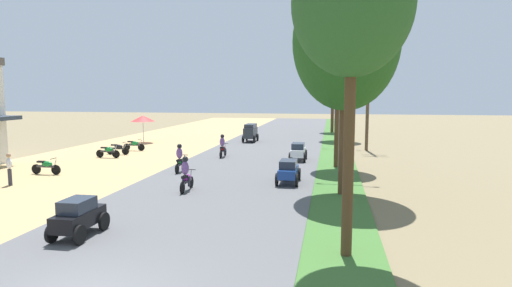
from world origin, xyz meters
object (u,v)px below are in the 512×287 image
object	(u,v)px
median_tree_fourth	(338,71)
median_tree_second	(346,42)
parked_motorbike_fourth	(108,151)
car_hatchback_black	(78,216)
utility_pole_near	(367,97)
car_sedan_blue	(288,170)
motorbike_ahead_fourth	(223,146)
pedestrian_on_shoulder	(9,167)
streetlamp_near	(341,100)
motorbike_ahead_third	(180,159)
median_tree_third	(338,48)
parked_motorbike_fifth	(118,148)
median_tree_fifth	(333,85)
streetlamp_mid	(338,91)
parked_motorbike_sixth	(134,145)
utility_pole_far	(368,93)
car_sedan_white	(298,151)
parked_motorbike_third	(46,166)
car_van_charcoal	(250,132)
median_tree_nearest	(352,4)
streetlamp_far	(335,95)
vendor_umbrella	(143,118)

from	to	relation	value
median_tree_fourth	median_tree_second	bearing A→B (deg)	-89.86
parked_motorbike_fourth	car_hatchback_black	distance (m)	17.57
utility_pole_near	car_sedan_blue	size ratio (longest dim) A/B	3.67
motorbike_ahead_fourth	pedestrian_on_shoulder	bearing A→B (deg)	-126.70
streetlamp_near	motorbike_ahead_third	xyz separation A→B (m)	(-9.08, -0.75, -3.41)
motorbike_ahead_fourth	median_tree_third	bearing A→B (deg)	-18.17
parked_motorbike_fifth	car_sedan_blue	distance (m)	15.81
pedestrian_on_shoulder	median_tree_fifth	distance (m)	36.49
streetlamp_mid	streetlamp_near	bearing A→B (deg)	-90.00
parked_motorbike_sixth	utility_pole_far	world-z (taller)	utility_pole_far
parked_motorbike_fifth	median_tree_second	bearing A→B (deg)	-31.30
median_tree_second	car_sedan_white	bearing A→B (deg)	106.40
car_sedan_blue	motorbike_ahead_fourth	distance (m)	9.75
parked_motorbike_third	median_tree_fourth	size ratio (longest dim) A/B	0.21
parked_motorbike_sixth	motorbike_ahead_fourth	bearing A→B (deg)	-16.25
median_tree_second	car_van_charcoal	xyz separation A→B (m)	(-8.06, 19.93, -5.85)
streetlamp_mid	median_tree_nearest	bearing A→B (deg)	-90.04
pedestrian_on_shoulder	car_hatchback_black	bearing A→B (deg)	-39.38
median_tree_fifth	motorbike_ahead_fourth	xyz separation A→B (m)	(-7.72, -21.65, -4.73)
median_tree_nearest	car_hatchback_black	world-z (taller)	median_tree_nearest
car_sedan_blue	parked_motorbike_sixth	bearing A→B (deg)	142.33
motorbike_ahead_third	median_tree_third	bearing A→B (deg)	21.17
parked_motorbike_third	streetlamp_far	xyz separation A→B (m)	(16.33, 38.06, 3.82)
parked_motorbike_fourth	median_tree_third	distance (m)	17.35
streetlamp_mid	utility_pole_far	bearing A→B (deg)	-52.36
car_hatchback_black	car_van_charcoal	distance (m)	27.43
car_sedan_white	utility_pole_near	bearing A→B (deg)	53.98
median_tree_second	utility_pole_near	xyz separation A→B (m)	(2.29, 16.24, -2.54)
utility_pole_far	parked_motorbike_fourth	bearing A→B (deg)	-158.18
parked_motorbike_fifth	vendor_umbrella	world-z (taller)	vendor_umbrella
streetlamp_near	median_tree_second	bearing A→B (deg)	-89.22
median_tree_fourth	streetlamp_far	xyz separation A→B (m)	(-0.01, 16.82, -2.36)
median_tree_fourth	utility_pole_near	bearing A→B (deg)	-71.16
vendor_umbrella	parked_motorbike_fifth	bearing A→B (deg)	-78.85
parked_motorbike_fifth	motorbike_ahead_fourth	size ratio (longest dim) A/B	1.00
vendor_umbrella	pedestrian_on_shoulder	bearing A→B (deg)	-85.46
parked_motorbike_fifth	car_sedan_white	xyz separation A→B (m)	(13.51, -0.56, 0.19)
car_hatchback_black	car_van_charcoal	world-z (taller)	car_van_charcoal
car_sedan_white	motorbike_ahead_fourth	world-z (taller)	motorbike_ahead_fourth
vendor_umbrella	utility_pole_near	xyz separation A→B (m)	(20.06, -1.36, 2.02)
parked_motorbike_fourth	parked_motorbike_fifth	distance (m)	1.60
parked_motorbike_sixth	utility_pole_far	size ratio (longest dim) A/B	0.20
parked_motorbike_fifth	motorbike_ahead_third	bearing A→B (deg)	-40.56
parked_motorbike_fifth	parked_motorbike_third	bearing A→B (deg)	-90.98
pedestrian_on_shoulder	motorbike_ahead_third	bearing A→B (deg)	34.12
streetlamp_near	streetlamp_mid	distance (m)	14.20
median_tree_third	car_sedan_blue	size ratio (longest dim) A/B	4.04
car_van_charcoal	parked_motorbike_fifth	bearing A→B (deg)	-129.19
median_tree_nearest	vendor_umbrella	bearing A→B (deg)	125.10
vendor_umbrella	streetlamp_near	xyz separation A→B (m)	(17.71, -13.06, 1.95)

